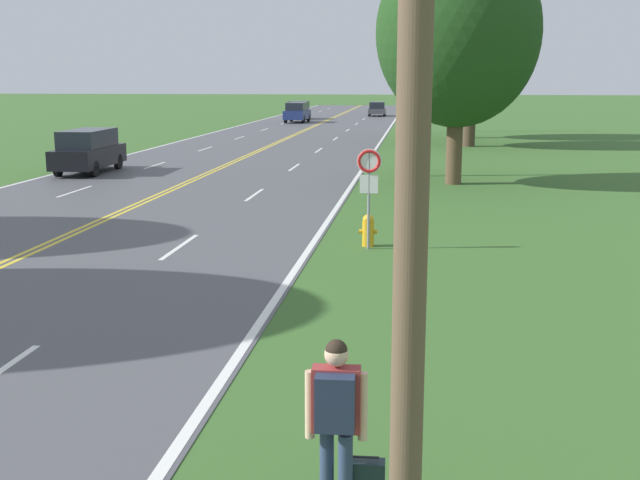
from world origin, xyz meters
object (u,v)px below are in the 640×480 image
(traffic_sign, at_px, (369,174))
(car_dark_blue_suv_mid_near, at_px, (297,112))
(car_black_suv_approaching, at_px, (88,150))
(car_dark_grey_hatchback_receding, at_px, (377,109))
(tree_left_verge, at_px, (457,40))
(car_white_van_mid_far, at_px, (299,110))
(fire_hydrant, at_px, (368,230))
(tree_mid_treeline, at_px, (458,33))
(hitchhiker_person, at_px, (336,410))
(tree_far_back, at_px, (472,41))

(traffic_sign, relative_size, car_dark_blue_suv_mid_near, 0.56)
(car_black_suv_approaching, distance_m, car_dark_grey_hatchback_receding, 55.51)
(car_black_suv_approaching, xyz_separation_m, car_dark_blue_suv_mid_near, (2.90, 40.87, -0.01))
(tree_left_verge, relative_size, car_white_van_mid_far, 2.28)
(tree_left_verge, bearing_deg, traffic_sign, -95.29)
(fire_hydrant, bearing_deg, tree_mid_treeline, 78.38)
(fire_hydrant, relative_size, tree_left_verge, 0.08)
(car_white_van_mid_far, relative_size, car_dark_grey_hatchback_receding, 1.16)
(hitchhiker_person, xyz_separation_m, car_white_van_mid_far, (-11.61, 73.67, -0.12))
(tree_left_verge, bearing_deg, hitchhiker_person, -93.43)
(hitchhiker_person, relative_size, fire_hydrant, 2.16)
(car_dark_grey_hatchback_receding, bearing_deg, tree_left_verge, 11.41)
(hitchhiker_person, height_order, fire_hydrant, hitchhiker_person)
(car_dark_grey_hatchback_receding, bearing_deg, tree_mid_treeline, 4.92)
(fire_hydrant, height_order, car_black_suv_approaching, car_black_suv_approaching)
(fire_hydrant, bearing_deg, tree_left_verge, 84.62)
(tree_mid_treeline, relative_size, car_white_van_mid_far, 2.05)
(traffic_sign, bearing_deg, tree_left_verge, 84.71)
(fire_hydrant, xyz_separation_m, car_white_van_mid_far, (-11.08, 61.20, 0.53))
(tree_left_verge, distance_m, tree_mid_treeline, 24.90)
(car_dark_blue_suv_mid_near, height_order, car_white_van_mid_far, car_dark_blue_suv_mid_near)
(traffic_sign, height_order, tree_far_back, tree_far_back)
(traffic_sign, distance_m, car_dark_grey_hatchback_receding, 69.22)
(fire_hydrant, distance_m, tree_mid_treeline, 13.63)
(car_white_van_mid_far, height_order, car_dark_grey_hatchback_receding, car_white_van_mid_far)
(fire_hydrant, relative_size, car_dark_blue_suv_mid_near, 0.18)
(tree_mid_treeline, relative_size, car_dark_grey_hatchback_receding, 2.39)
(fire_hydrant, xyz_separation_m, car_black_suv_approaching, (-13.18, 14.08, 0.58))
(car_black_suv_approaching, bearing_deg, hitchhiker_person, -154.59)
(car_black_suv_approaching, bearing_deg, fire_hydrant, -138.79)
(traffic_sign, distance_m, tree_left_verge, 37.96)
(tree_mid_treeline, distance_m, car_black_suv_approaching, 16.52)
(traffic_sign, height_order, car_white_van_mid_far, traffic_sign)
(tree_far_back, bearing_deg, tree_mid_treeline, -95.03)
(hitchhiker_person, xyz_separation_m, car_black_suv_approaching, (-13.71, 26.55, -0.08))
(hitchhiker_person, distance_m, tree_far_back, 43.10)
(car_white_van_mid_far, distance_m, car_dark_grey_hatchback_receding, 10.62)
(fire_hydrant, xyz_separation_m, traffic_sign, (0.03, -0.36, 1.43))
(tree_mid_treeline, distance_m, car_dark_blue_suv_mid_near, 44.82)
(tree_mid_treeline, bearing_deg, tree_far_back, 84.97)
(traffic_sign, distance_m, car_white_van_mid_far, 62.56)
(hitchhiker_person, distance_m, tree_left_verge, 50.01)
(fire_hydrant, xyz_separation_m, car_dark_blue_suv_mid_near, (-10.29, 54.96, 0.57))
(tree_mid_treeline, xyz_separation_m, car_dark_blue_suv_mid_near, (-12.81, 42.68, -4.80))
(car_dark_blue_suv_mid_near, bearing_deg, car_white_van_mid_far, 9.52)
(hitchhiker_person, xyz_separation_m, fire_hydrant, (-0.53, 12.47, -0.65))
(tree_left_verge, relative_size, tree_far_back, 1.00)
(fire_hydrant, height_order, car_dark_blue_suv_mid_near, car_dark_blue_suv_mid_near)
(hitchhiker_person, bearing_deg, car_dark_blue_suv_mid_near, 7.05)
(hitchhiker_person, relative_size, car_black_suv_approaching, 0.36)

